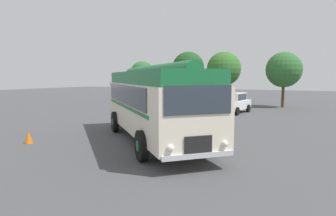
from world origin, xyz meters
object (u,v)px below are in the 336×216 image
Objects in this scene: vintage_bus at (153,100)px; car_near_left at (199,102)px; car_mid_left at (233,103)px; traffic_cone at (29,137)px.

car_near_left is at bearing 101.40° from vintage_bus.
car_mid_left is (2.58, 1.01, 0.00)m from car_near_left.
car_mid_left is 16.33m from traffic_cone.
car_mid_left is 7.92× the size of traffic_cone.
vintage_bus is at bearing 32.77° from traffic_cone.
car_near_left is 7.92× the size of traffic_cone.
car_mid_left is (0.26, 12.54, -1.05)m from vintage_bus.
vintage_bus is at bearing -78.60° from car_near_left.
vintage_bus is 12.58m from car_mid_left.
vintage_bus is 5.80m from traffic_cone.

